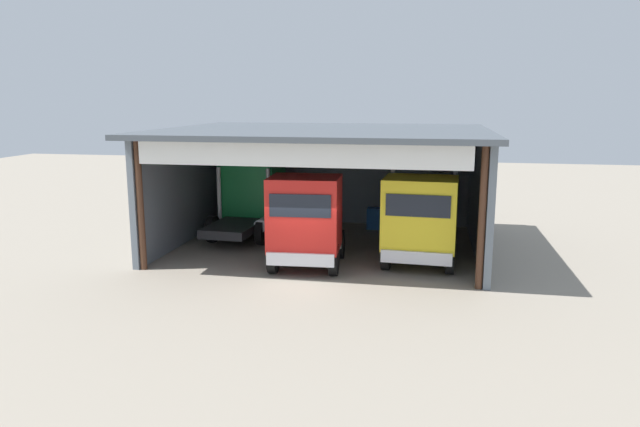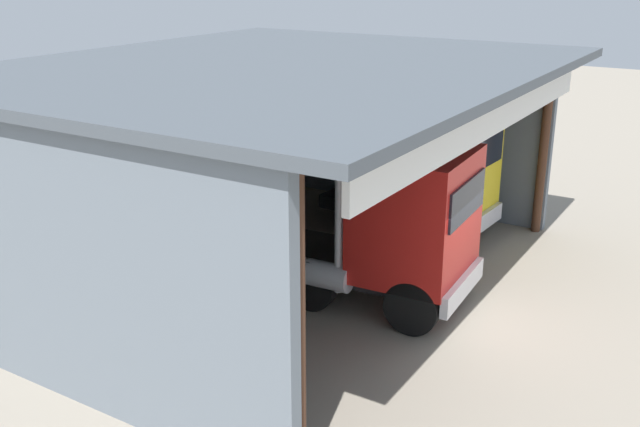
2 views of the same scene
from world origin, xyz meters
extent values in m
plane|color=gray|center=(0.00, 0.00, 0.00)|extent=(80.00, 80.00, 0.00)
cube|color=slate|center=(0.00, 9.76, 2.36)|extent=(12.29, 0.24, 4.71)
cube|color=slate|center=(-6.15, 4.88, 2.36)|extent=(0.24, 9.76, 4.71)
cube|color=slate|center=(6.15, 4.88, 2.36)|extent=(0.24, 9.76, 4.71)
cube|color=#474E55|center=(0.00, 4.43, 4.81)|extent=(12.89, 10.68, 0.20)
cylinder|color=#4C2D1E|center=(-5.90, 0.15, 2.36)|extent=(0.24, 0.24, 4.71)
cylinder|color=#4C2D1E|center=(5.90, 0.15, 2.36)|extent=(0.24, 0.24, 4.71)
cube|color=white|center=(0.00, -0.37, 4.36)|extent=(11.06, 0.12, 0.90)
cube|color=#197F3D|center=(-3.73, 6.55, 2.10)|extent=(2.63, 2.16, 2.57)
cube|color=black|center=(-3.68, 7.60, 2.55)|extent=(2.16, 0.16, 0.77)
cube|color=silver|center=(-3.68, 7.63, 0.71)|extent=(2.42, 0.27, 0.44)
cube|color=#232326|center=(-3.82, 4.49, 0.74)|extent=(2.08, 3.84, 0.36)
cylinder|color=silver|center=(-4.92, 5.44, 1.86)|extent=(0.18, 0.18, 2.58)
cylinder|color=silver|center=(-2.64, 5.33, 1.86)|extent=(0.18, 0.18, 2.58)
cylinder|color=silver|center=(-2.67, 4.74, 0.86)|extent=(0.62, 1.22, 0.56)
cylinder|color=black|center=(-4.83, 7.02, 0.56)|extent=(0.35, 1.14, 1.13)
cylinder|color=black|center=(-2.59, 6.91, 0.56)|extent=(0.35, 1.14, 1.13)
cylinder|color=black|center=(-4.94, 4.54, 0.56)|extent=(0.35, 1.14, 1.13)
cylinder|color=black|center=(-2.70, 4.44, 0.56)|extent=(0.35, 1.14, 1.13)
cube|color=red|center=(-0.09, 1.07, 2.11)|extent=(2.58, 2.22, 2.61)
cube|color=black|center=(-0.03, 0.02, 2.57)|extent=(2.09, 0.18, 0.78)
cube|color=silver|center=(-0.03, -0.01, 0.71)|extent=(2.34, 0.30, 0.44)
cube|color=#232326|center=(-0.20, 2.91, 0.74)|extent=(2.04, 3.45, 0.36)
cylinder|color=silver|center=(0.94, 2.32, 1.81)|extent=(0.18, 0.18, 2.51)
cylinder|color=silver|center=(-1.27, 2.19, 1.81)|extent=(0.18, 0.18, 2.51)
cylinder|color=silver|center=(-1.29, 2.54, 0.86)|extent=(0.63, 1.23, 0.56)
cylinder|color=black|center=(1.01, 0.72, 0.56)|extent=(0.37, 1.14, 1.12)
cylinder|color=black|center=(-1.15, 0.59, 0.56)|extent=(0.37, 1.14, 1.12)
cylinder|color=black|center=(0.88, 2.97, 0.56)|extent=(0.37, 1.14, 1.12)
cylinder|color=black|center=(-1.28, 2.84, 0.56)|extent=(0.37, 1.14, 1.12)
cube|color=yellow|center=(3.90, 2.16, 2.07)|extent=(2.70, 2.34, 2.54)
cube|color=black|center=(3.84, 1.04, 2.52)|extent=(2.19, 0.18, 0.76)
cube|color=silver|center=(3.84, 1.01, 0.70)|extent=(2.45, 0.29, 0.44)
cube|color=#232326|center=(4.00, 3.82, 0.73)|extent=(2.10, 3.12, 0.36)
cylinder|color=silver|center=(5.13, 3.35, 2.03)|extent=(0.18, 0.18, 2.96)
cylinder|color=silver|center=(2.82, 3.47, 2.03)|extent=(0.18, 0.18, 2.96)
cylinder|color=silver|center=(2.82, 3.58, 0.85)|extent=(0.63, 1.23, 0.56)
cylinder|color=black|center=(5.02, 1.66, 0.55)|extent=(0.36, 1.11, 1.10)
cylinder|color=black|center=(2.74, 1.78, 0.55)|extent=(0.36, 1.11, 1.10)
cylinder|color=black|center=(5.13, 3.75, 0.55)|extent=(0.36, 1.11, 1.10)
cylinder|color=black|center=(2.86, 3.88, 0.55)|extent=(0.36, 1.11, 1.10)
cylinder|color=#B21E19|center=(-4.22, 8.65, 0.46)|extent=(0.58, 0.58, 0.92)
cube|color=#1E59A5|center=(1.78, 8.45, 0.50)|extent=(0.90, 0.60, 1.00)
camera|label=1|loc=(4.25, -18.78, 6.09)|focal=32.87mm
camera|label=2|loc=(-13.12, -4.66, 7.02)|focal=41.16mm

